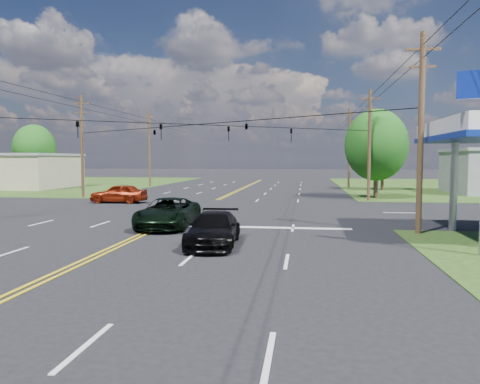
# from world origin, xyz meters

# --- Properties ---
(ground) EXTENTS (280.00, 280.00, 0.00)m
(ground) POSITION_xyz_m (0.00, 12.00, 0.00)
(ground) COLOR black
(ground) RESTS_ON ground
(grass_nw) EXTENTS (46.00, 48.00, 0.03)m
(grass_nw) POSITION_xyz_m (-35.00, 44.00, 0.00)
(grass_nw) COLOR #214516
(grass_nw) RESTS_ON ground
(stop_bar) EXTENTS (10.00, 0.50, 0.02)m
(stop_bar) POSITION_xyz_m (5.00, 4.00, 0.00)
(stop_bar) COLOR silver
(stop_bar) RESTS_ON ground
(retail_nw) EXTENTS (16.00, 11.00, 4.00)m
(retail_nw) POSITION_xyz_m (-30.00, 34.00, 2.00)
(retail_nw) COLOR tan
(retail_nw) RESTS_ON ground
(pole_se) EXTENTS (1.60, 0.28, 9.50)m
(pole_se) POSITION_xyz_m (13.00, 3.00, 4.92)
(pole_se) COLOR #492E1F
(pole_se) RESTS_ON ground
(pole_nw) EXTENTS (1.60, 0.28, 9.50)m
(pole_nw) POSITION_xyz_m (-13.00, 21.00, 4.92)
(pole_nw) COLOR #492E1F
(pole_nw) RESTS_ON ground
(pole_ne) EXTENTS (1.60, 0.28, 9.50)m
(pole_ne) POSITION_xyz_m (13.00, 21.00, 4.92)
(pole_ne) COLOR #492E1F
(pole_ne) RESTS_ON ground
(pole_left_far) EXTENTS (1.60, 0.28, 10.00)m
(pole_left_far) POSITION_xyz_m (-13.00, 40.00, 5.17)
(pole_left_far) COLOR #492E1F
(pole_left_far) RESTS_ON ground
(pole_right_far) EXTENTS (1.60, 0.28, 10.00)m
(pole_right_far) POSITION_xyz_m (13.00, 40.00, 5.17)
(pole_right_far) COLOR #492E1F
(pole_right_far) RESTS_ON ground
(span_wire_signals) EXTENTS (26.00, 18.00, 1.13)m
(span_wire_signals) POSITION_xyz_m (0.00, 12.00, 6.00)
(span_wire_signals) COLOR black
(span_wire_signals) RESTS_ON ground
(power_lines) EXTENTS (26.04, 100.00, 0.64)m
(power_lines) POSITION_xyz_m (0.00, 10.00, 8.60)
(power_lines) COLOR black
(power_lines) RESTS_ON ground
(tree_right_a) EXTENTS (5.70, 5.70, 8.18)m
(tree_right_a) POSITION_xyz_m (14.00, 24.00, 4.87)
(tree_right_a) COLOR #492E1F
(tree_right_a) RESTS_ON ground
(tree_right_b) EXTENTS (4.94, 4.94, 7.09)m
(tree_right_b) POSITION_xyz_m (16.50, 36.00, 4.22)
(tree_right_b) COLOR #492E1F
(tree_right_b) RESTS_ON ground
(tree_far_l) EXTENTS (6.08, 6.08, 8.72)m
(tree_far_l) POSITION_xyz_m (-32.00, 44.00, 5.19)
(tree_far_l) COLOR #492E1F
(tree_far_l) RESTS_ON ground
(pickup_dkgreen) EXTENTS (2.66, 5.59, 1.54)m
(pickup_dkgreen) POSITION_xyz_m (0.50, 3.45, 0.77)
(pickup_dkgreen) COLOR black
(pickup_dkgreen) RESTS_ON ground
(suv_black) EXTENTS (2.17, 4.84, 1.38)m
(suv_black) POSITION_xyz_m (3.88, -1.34, 0.69)
(suv_black) COLOR black
(suv_black) RESTS_ON ground
(sedan_red) EXTENTS (4.62, 1.96, 1.56)m
(sedan_red) POSITION_xyz_m (-7.56, 16.33, 0.78)
(sedan_red) COLOR maroon
(sedan_red) RESTS_ON ground
(polesign_ne) EXTENTS (1.93, 1.01, 7.25)m
(polesign_ne) POSITION_xyz_m (14.66, 26.88, 5.53)
(polesign_ne) COLOR #A5A5AA
(polesign_ne) RESTS_ON ground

